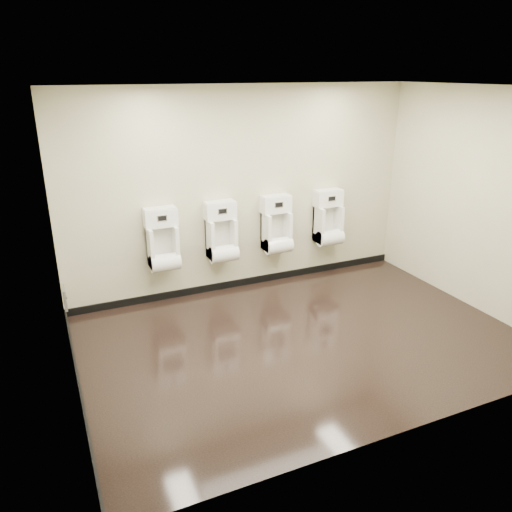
{
  "coord_description": "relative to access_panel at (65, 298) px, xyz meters",
  "views": [
    {
      "loc": [
        -2.58,
        -4.46,
        2.96
      ],
      "look_at": [
        -0.36,
        0.55,
        0.91
      ],
      "focal_mm": 35.0,
      "sensor_mm": 36.0,
      "label": 1
    }
  ],
  "objects": [
    {
      "name": "urinal_2",
      "position": [
        2.92,
        0.41,
        0.34
      ],
      "size": [
        0.43,
        0.32,
        0.81
      ],
      "color": "white",
      "rests_on": "back_wall"
    },
    {
      "name": "tile_overlay_left",
      "position": [
        -0.01,
        -1.2,
        0.9
      ],
      "size": [
        0.01,
        3.5,
        2.8
      ],
      "primitive_type": "cube",
      "color": "silver",
      "rests_on": "ground"
    },
    {
      "name": "skirting_left",
      "position": [
        -0.01,
        -1.2,
        -0.45
      ],
      "size": [
        0.02,
        3.5,
        0.1
      ],
      "primitive_type": "cube",
      "color": "black",
      "rests_on": "ground"
    },
    {
      "name": "urinal_1",
      "position": [
        2.09,
        0.41,
        0.34
      ],
      "size": [
        0.43,
        0.32,
        0.81
      ],
      "color": "white",
      "rests_on": "back_wall"
    },
    {
      "name": "urinal_0",
      "position": [
        1.27,
        0.41,
        0.34
      ],
      "size": [
        0.43,
        0.32,
        0.81
      ],
      "color": "white",
      "rests_on": "back_wall"
    },
    {
      "name": "ground",
      "position": [
        2.48,
        -1.2,
        -0.5
      ],
      "size": [
        5.0,
        3.5,
        0.0
      ],
      "primitive_type": "cube",
      "color": "black",
      "rests_on": "ground"
    },
    {
      "name": "front_wall",
      "position": [
        2.48,
        -2.95,
        0.9
      ],
      "size": [
        5.0,
        0.02,
        2.8
      ],
      "primitive_type": "cube",
      "color": "#B8B491",
      "rests_on": "ground"
    },
    {
      "name": "left_wall",
      "position": [
        -0.02,
        -1.2,
        0.9
      ],
      "size": [
        0.02,
        3.5,
        2.8
      ],
      "primitive_type": "cube",
      "color": "#B8B491",
      "rests_on": "ground"
    },
    {
      "name": "urinal_3",
      "position": [
        3.78,
        0.41,
        0.34
      ],
      "size": [
        0.43,
        0.32,
        0.81
      ],
      "color": "white",
      "rests_on": "back_wall"
    },
    {
      "name": "back_wall",
      "position": [
        2.48,
        0.55,
        0.9
      ],
      "size": [
        5.0,
        0.02,
        2.8
      ],
      "primitive_type": "cube",
      "color": "#B8B491",
      "rests_on": "ground"
    },
    {
      "name": "right_wall",
      "position": [
        4.98,
        -1.2,
        0.9
      ],
      "size": [
        0.02,
        3.5,
        2.8
      ],
      "primitive_type": "cube",
      "color": "#B8B491",
      "rests_on": "ground"
    },
    {
      "name": "skirting_back",
      "position": [
        2.48,
        0.54,
        -0.45
      ],
      "size": [
        5.0,
        0.02,
        0.1
      ],
      "primitive_type": "cube",
      "color": "black",
      "rests_on": "ground"
    },
    {
      "name": "ceiling",
      "position": [
        2.48,
        -1.2,
        2.3
      ],
      "size": [
        5.0,
        3.5,
        0.0
      ],
      "primitive_type": "cube",
      "color": "silver"
    },
    {
      "name": "access_panel",
      "position": [
        0.0,
        0.0,
        0.0
      ],
      "size": [
        0.04,
        0.25,
        0.25
      ],
      "color": "#9E9EA3",
      "rests_on": "left_wall"
    }
  ]
}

